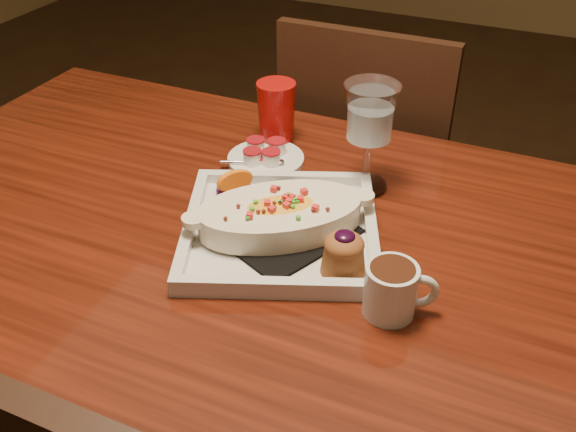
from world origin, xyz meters
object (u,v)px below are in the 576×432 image
at_px(table, 263,281).
at_px(red_tumbler, 276,114).
at_px(chair_far, 370,177).
at_px(plate, 284,222).
at_px(saucer, 264,157).
at_px(coffee_mug, 393,288).
at_px(goblet, 370,119).

distance_m(table, red_tumbler, 0.36).
xyz_separation_m(chair_far, plate, (0.03, -0.62, 0.27)).
bearing_deg(chair_far, plate, 93.21).
bearing_deg(table, plate, 18.29).
bearing_deg(red_tumbler, saucer, -81.76).
relative_size(coffee_mug, goblet, 0.51).
relative_size(goblet, saucer, 1.35).
relative_size(chair_far, plate, 2.31).
distance_m(plate, coffee_mug, 0.23).
bearing_deg(table, goblet, 62.91).
xyz_separation_m(table, red_tumbler, (-0.11, 0.30, 0.16)).
xyz_separation_m(coffee_mug, red_tumbler, (-0.35, 0.38, 0.02)).
bearing_deg(red_tumbler, chair_far, 71.35).
xyz_separation_m(plate, red_tumbler, (-0.15, 0.29, 0.03)).
bearing_deg(red_tumbler, coffee_mug, -47.39).
distance_m(table, goblet, 0.33).
xyz_separation_m(chair_far, red_tumbler, (-0.11, -0.33, 0.31)).
bearing_deg(chair_far, goblet, 104.29).
xyz_separation_m(chair_far, saucer, (-0.10, -0.41, 0.26)).
bearing_deg(plate, red_tumbler, 94.87).
relative_size(goblet, red_tumbler, 1.56).
bearing_deg(chair_far, table, 90.00).
xyz_separation_m(table, coffee_mug, (0.24, -0.08, 0.14)).
relative_size(plate, goblet, 2.01).
distance_m(chair_far, red_tumbler, 0.46).
height_order(goblet, red_tumbler, goblet).
bearing_deg(chair_far, red_tumbler, 71.35).
height_order(plate, goblet, goblet).
relative_size(plate, red_tumbler, 3.12).
bearing_deg(plate, table, 176.32).
bearing_deg(saucer, goblet, -2.03).
height_order(goblet, saucer, goblet).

